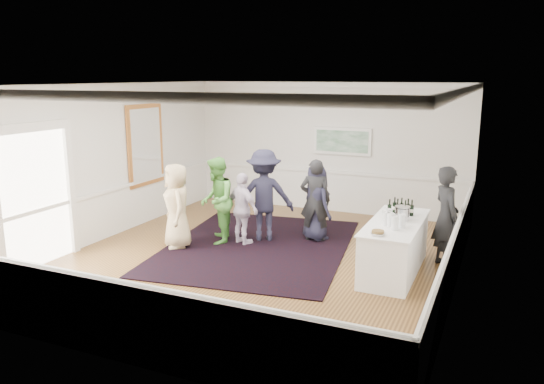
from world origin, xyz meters
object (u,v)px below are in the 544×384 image
at_px(guest_green, 217,201).
at_px(guest_lilac, 243,209).
at_px(guest_dark_b, 315,200).
at_px(bartender, 446,217).
at_px(ice_bucket, 402,214).
at_px(guest_tan, 177,206).
at_px(guest_dark_a, 264,196).
at_px(guest_navy, 316,203).
at_px(nut_bowl, 378,233).
at_px(serving_table, 395,247).

height_order(guest_green, guest_lilac, guest_green).
bearing_deg(guest_green, guest_dark_b, 92.01).
distance_m(bartender, ice_bucket, 0.88).
bearing_deg(guest_green, guest_tan, -69.56).
relative_size(guest_tan, guest_dark_a, 0.89).
xyz_separation_m(guest_navy, ice_bucket, (1.94, -1.10, 0.24)).
xyz_separation_m(guest_lilac, nut_bowl, (3.01, -1.25, 0.22)).
bearing_deg(guest_dark_a, nut_bowl, 121.80).
bearing_deg(serving_table, guest_green, 176.36).
height_order(bartender, nut_bowl, bartender).
relative_size(bartender, guest_dark_b, 1.06).
distance_m(guest_green, guest_dark_b, 2.01).
height_order(bartender, guest_navy, bartender).
distance_m(serving_table, guest_lilac, 3.14).
distance_m(guest_dark_a, nut_bowl, 3.20).
xyz_separation_m(bartender, ice_bucket, (-0.67, -0.56, 0.12)).
bearing_deg(ice_bucket, bartender, 40.20).
distance_m(serving_table, nut_bowl, 1.04).
height_order(serving_table, guest_navy, guest_navy).
bearing_deg(guest_navy, guest_dark_a, 62.24).
distance_m(guest_tan, guest_dark_b, 2.79).
bearing_deg(guest_dark_a, guest_tan, 11.93).
bearing_deg(serving_table, guest_dark_b, 148.27).
relative_size(guest_navy, ice_bucket, 6.03).
bearing_deg(ice_bucket, guest_tan, -173.61).
relative_size(serving_table, bartender, 1.24).
bearing_deg(guest_navy, nut_bowl, 165.28).
xyz_separation_m(bartender, guest_green, (-4.39, -0.46, -0.03)).
height_order(guest_green, nut_bowl, guest_green).
bearing_deg(guest_lilac, guest_green, 34.53).
height_order(serving_table, guest_green, guest_green).
bearing_deg(guest_lilac, guest_dark_a, -101.17).
distance_m(serving_table, guest_dark_a, 2.97).
bearing_deg(guest_tan, guest_navy, 79.87).
bearing_deg(guest_lilac, guest_tan, 54.98).
xyz_separation_m(serving_table, nut_bowl, (-0.10, -0.91, 0.49)).
xyz_separation_m(guest_green, guest_dark_a, (0.81, 0.52, 0.07)).
distance_m(guest_dark_b, nut_bowl, 2.71).
relative_size(bartender, guest_navy, 1.16).
relative_size(bartender, guest_lilac, 1.24).
bearing_deg(guest_green, nut_bowl, 46.91).
bearing_deg(guest_navy, guest_dark_b, 129.31).
relative_size(serving_table, guest_dark_b, 1.31).
bearing_deg(guest_dark_b, bartender, 156.49).
bearing_deg(nut_bowl, ice_bucket, 80.03).
distance_m(guest_dark_b, ice_bucket, 2.19).
relative_size(guest_lilac, guest_dark_a, 0.77).
distance_m(guest_green, guest_dark_a, 0.97).
height_order(guest_green, ice_bucket, guest_green).
bearing_deg(serving_table, nut_bowl, -96.48).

